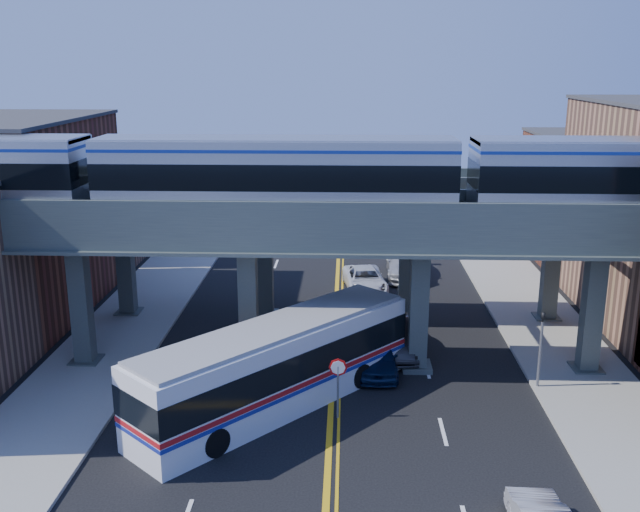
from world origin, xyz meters
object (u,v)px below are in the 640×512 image
Objects in this scene: traffic_signal at (541,341)px; car_lane_c at (365,280)px; transit_train at (276,174)px; car_lane_a at (377,355)px; car_lane_b at (393,336)px; transit_bus at (277,367)px; car_lane_d at (405,264)px; stop_sign at (338,379)px.

traffic_signal is 0.78× the size of car_lane_c.
transit_train is 10.73× the size of car_lane_a.
transit_bus is at bearing -135.25° from car_lane_b.
car_lane_b is at bearing -90.35° from car_lane_c.
car_lane_d is at bearing 22.70° from transit_bus.
transit_train is at bearing -117.20° from car_lane_c.
traffic_signal reaches higher than car_lane_c.
transit_bus is 2.62× the size of car_lane_a.
transit_bus is at bearing -111.41° from car_lane_c.
car_lane_d is (4.30, 20.40, -0.88)m from stop_sign.
car_lane_a is at bearing 166.37° from traffic_signal.
traffic_signal is 11.66m from transit_bus.
stop_sign is 0.50× the size of car_lane_b.
car_lane_d is (7.19, 15.40, -8.48)m from transit_train.
traffic_signal is 18.05m from car_lane_d.
car_lane_d is at bearing 78.11° from stop_sign.
stop_sign is at bearing -100.54° from car_lane_d.
car_lane_c is 4.39m from car_lane_d.
car_lane_c is (4.08, 16.03, -1.07)m from transit_bus.
car_lane_a is at bearing -97.71° from car_lane_d.
car_lane_c is (4.39, 12.02, -8.62)m from transit_train.
car_lane_b is at bearing 147.17° from traffic_signal.
traffic_signal is at bearing -37.88° from transit_bus.
car_lane_a is at bearing -95.75° from car_lane_c.
transit_train reaches higher than car_lane_c.
car_lane_c is at bearing 92.74° from car_lane_b.
stop_sign is 0.50× the size of car_lane_c.
traffic_signal is at bearing -9.63° from transit_train.
car_lane_a is (4.37, 3.73, -1.01)m from transit_bus.
traffic_signal is at bearing -73.83° from car_lane_d.
car_lane_b is at bearing 0.99° from transit_bus.
car_lane_b is (5.27, 6.01, -0.93)m from transit_bus.
car_lane_d is (2.50, 15.68, 0.09)m from car_lane_a.
transit_bus is (0.31, -4.01, -7.56)m from transit_train.
transit_train is at bearing -164.26° from car_lane_b.
stop_sign is 17.11m from car_lane_c.
transit_bus is at bearing 158.96° from stop_sign.
transit_bus is at bearing -170.08° from traffic_signal.
traffic_signal reaches higher than stop_sign.
stop_sign is 0.44× the size of car_lane_d.
transit_train is at bearing 170.37° from traffic_signal.
transit_bus is (-11.48, -2.01, -0.50)m from traffic_signal.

